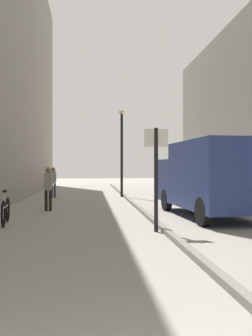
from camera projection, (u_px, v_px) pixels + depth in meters
name	position (u px, v px, depth m)	size (l,w,h in m)	color
ground_plane	(98.00, 212.00, 13.40)	(80.00, 80.00, 0.00)	gray
kerb_strip	(141.00, 210.00, 13.55)	(0.16, 40.00, 0.12)	slate
pedestrian_main_foreground	(53.00, 180.00, 19.69)	(0.31, 0.24, 1.60)	#2D3851
pedestrian_mid_block	(48.00, 186.00, 13.74)	(0.32, 0.21, 1.61)	black
delivery_van	(210.00, 177.00, 12.09)	(2.40, 5.45, 2.43)	navy
street_sign_post	(156.00, 170.00, 9.31)	(0.60, 0.10, 2.60)	black
lamp_post	(122.00, 147.00, 20.18)	(0.28, 0.28, 4.76)	black
bicycle_leaning	(6.00, 211.00, 10.52)	(0.25, 1.77, 0.98)	black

